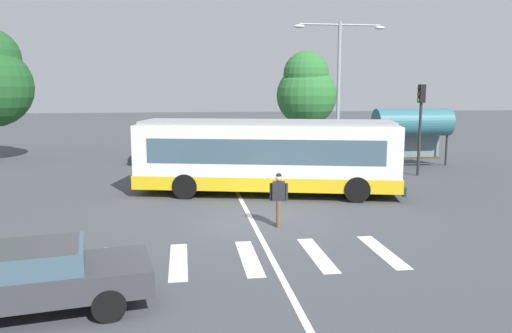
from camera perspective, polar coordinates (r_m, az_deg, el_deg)
ground_plane at (r=16.42m, az=0.57°, el=-6.48°), size 160.00×160.00×0.00m
city_transit_bus at (r=20.62m, az=1.26°, el=1.16°), size 11.05×5.04×3.06m
pedestrian_crossing_street at (r=15.88m, az=2.59°, el=-3.42°), size 0.57×0.36×1.72m
foreground_sedan at (r=10.82m, az=-24.31°, el=-11.23°), size 4.75×2.58×1.35m
parked_car_champagne at (r=31.06m, az=-12.00°, el=2.02°), size 1.97×4.55×1.35m
parked_car_blue at (r=30.70m, az=-6.72°, el=2.07°), size 1.97×4.55×1.35m
parked_car_charcoal at (r=31.04m, az=-1.95°, el=2.20°), size 1.95×4.54×1.35m
traffic_light_far_corner at (r=26.34m, az=18.18°, el=5.61°), size 0.33×0.32×4.55m
bus_stop_shelter at (r=29.50m, az=17.32°, el=4.69°), size 4.35×1.54×3.25m
twin_arm_street_lamp at (r=29.06m, az=9.38°, el=10.10°), size 5.21×0.32×8.00m
background_tree_right at (r=37.78m, az=5.74°, el=8.71°), size 4.47×4.47×7.09m
crosswalk_painted_stripes at (r=13.20m, az=-0.78°, el=-10.32°), size 7.69×2.83×0.01m
lane_center_line at (r=18.31m, az=-1.15°, el=-4.87°), size 0.16×24.00×0.01m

